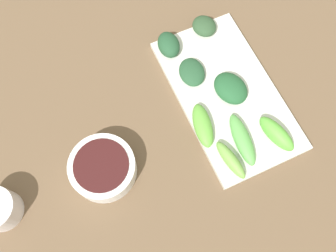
# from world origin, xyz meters

# --- Properties ---
(tabletop) EXTENTS (2.10, 2.10, 0.02)m
(tabletop) POSITION_xyz_m (0.00, 0.00, 0.01)
(tabletop) COLOR brown
(tabletop) RESTS_ON ground
(sauce_bowl) EXTENTS (0.11, 0.11, 0.04)m
(sauce_bowl) POSITION_xyz_m (-0.13, -0.03, 0.04)
(sauce_bowl) COLOR white
(sauce_bowl) RESTS_ON tabletop
(serving_plate) EXTENTS (0.17, 0.31, 0.01)m
(serving_plate) POSITION_xyz_m (0.13, 0.01, 0.03)
(serving_plate) COLOR silver
(serving_plate) RESTS_ON tabletop
(broccoli_leafy_0) EXTENTS (0.06, 0.06, 0.02)m
(broccoli_leafy_0) POSITION_xyz_m (0.15, 0.16, 0.04)
(broccoli_leafy_0) COLOR #2F4D2F
(broccoli_leafy_0) RESTS_ON serving_plate
(broccoli_stalk_1) EXTENTS (0.03, 0.08, 0.02)m
(broccoli_stalk_1) POSITION_xyz_m (0.07, -0.10, 0.04)
(broccoli_stalk_1) COLOR #72A948
(broccoli_stalk_1) RESTS_ON serving_plate
(broccoli_stalk_2) EXTENTS (0.04, 0.10, 0.02)m
(broccoli_stalk_2) POSITION_xyz_m (0.11, -0.08, 0.04)
(broccoli_stalk_2) COLOR #5DA84F
(broccoli_stalk_2) RESTS_ON serving_plate
(broccoli_stalk_3) EXTENTS (0.05, 0.08, 0.03)m
(broccoli_stalk_3) POSITION_xyz_m (0.17, -0.10, 0.05)
(broccoli_stalk_3) COLOR #5FB63F
(broccoli_stalk_3) RESTS_ON serving_plate
(broccoli_leafy_4) EXTENTS (0.07, 0.08, 0.03)m
(broccoli_leafy_4) POSITION_xyz_m (0.14, 0.01, 0.05)
(broccoli_leafy_4) COLOR #245831
(broccoli_leafy_4) RESTS_ON serving_plate
(broccoli_stalk_5) EXTENTS (0.05, 0.09, 0.02)m
(broccoli_stalk_5) POSITION_xyz_m (0.06, -0.03, 0.04)
(broccoli_stalk_5) COLOR #62AC3E
(broccoli_stalk_5) RESTS_ON serving_plate
(broccoli_leafy_6) EXTENTS (0.05, 0.06, 0.03)m
(broccoli_leafy_6) POSITION_xyz_m (0.07, 0.14, 0.05)
(broccoli_leafy_6) COLOR #234E2F
(broccoli_leafy_6) RESTS_ON serving_plate
(broccoli_leafy_7) EXTENTS (0.06, 0.07, 0.02)m
(broccoli_leafy_7) POSITION_xyz_m (0.09, 0.08, 0.04)
(broccoli_leafy_7) COLOR #265131
(broccoli_leafy_7) RESTS_ON serving_plate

